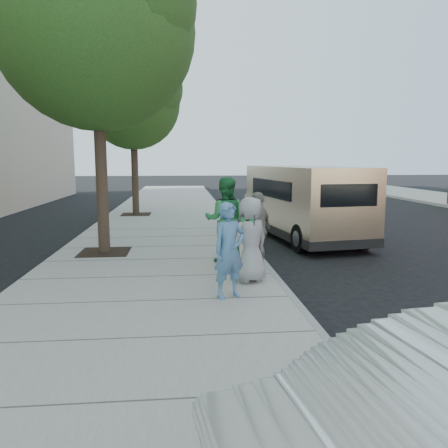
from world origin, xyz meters
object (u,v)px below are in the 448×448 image
at_px(tree_near, 97,22).
at_px(parking_meter, 248,234).
at_px(person_striped_polo, 258,230).
at_px(person_green_shirt, 225,220).
at_px(person_gray_shirt, 250,240).
at_px(van, 302,201).
at_px(tree_far, 134,98).
at_px(person_officer, 229,250).

xyz_separation_m(tree_near, parking_meter, (3.07, -3.03, -4.47)).
bearing_deg(parking_meter, person_striped_polo, 88.49).
relative_size(parking_meter, person_green_shirt, 0.68).
xyz_separation_m(tree_near, person_gray_shirt, (3.13, -2.94, -4.60)).
relative_size(tree_near, van, 1.22).
bearing_deg(person_striped_polo, person_green_shirt, -98.49).
relative_size(tree_far, person_green_shirt, 3.44).
distance_m(van, person_gray_shirt, 5.70).
bearing_deg(parking_meter, person_officer, -99.90).
height_order(tree_far, person_striped_polo, tree_far).
height_order(tree_near, person_officer, tree_near).
bearing_deg(van, person_gray_shirt, -122.92).
bearing_deg(person_green_shirt, person_officer, 95.21).
relative_size(tree_far, person_gray_shirt, 4.08).
relative_size(tree_far, parking_meter, 5.07).
distance_m(tree_far, person_green_shirt, 10.06).
distance_m(parking_meter, person_striped_polo, 1.16).
bearing_deg(parking_meter, person_green_shirt, 115.95).
bearing_deg(person_green_shirt, person_gray_shirt, 109.72).
bearing_deg(person_striped_polo, van, -168.50).
distance_m(tree_near, person_gray_shirt, 6.29).
height_order(tree_near, person_green_shirt, tree_near).
relative_size(person_officer, person_gray_shirt, 1.00).
height_order(tree_far, van, tree_far).
relative_size(tree_near, person_striped_polo, 4.67).
bearing_deg(tree_near, person_gray_shirt, -43.25).
bearing_deg(person_gray_shirt, tree_near, -73.42).
bearing_deg(person_officer, van, 38.80).
height_order(person_green_shirt, person_striped_polo, person_green_shirt).
bearing_deg(parking_meter, person_gray_shirt, 74.02).
bearing_deg(person_officer, person_green_shirt, 60.19).
xyz_separation_m(tree_near, person_striped_polo, (3.45, -1.95, -4.59)).
bearing_deg(person_officer, person_gray_shirt, 35.74).
bearing_deg(person_gray_shirt, person_officer, 31.14).
bearing_deg(person_green_shirt, parking_meter, 107.25).
bearing_deg(person_striped_polo, parking_meter, 18.47).
distance_m(person_gray_shirt, person_striped_polo, 1.05).
xyz_separation_m(person_officer, person_striped_polo, (0.82, 1.89, 0.01)).
bearing_deg(tree_near, person_striped_polo, -29.40).
distance_m(parking_meter, person_green_shirt, 1.77).
bearing_deg(tree_near, parking_meter, -44.67).
relative_size(parking_meter, van, 0.21).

